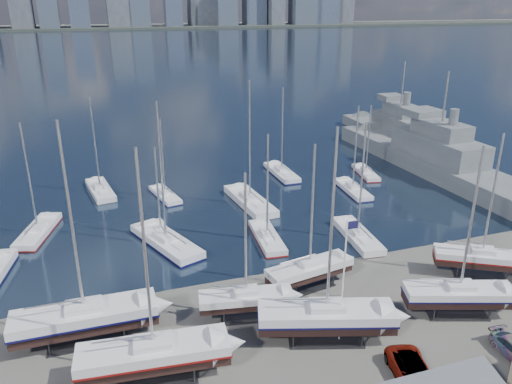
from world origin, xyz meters
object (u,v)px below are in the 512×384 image
object	(u,v)px
sailboat_cradle_0	(85,317)
naval_ship_east	(436,163)
flagpole	(345,274)
naval_ship_west	(397,135)

from	to	relation	value
sailboat_cradle_0	naval_ship_east	xyz separation A→B (m)	(56.20, 27.91, -0.55)
sailboat_cradle_0	flagpole	bearing A→B (deg)	-18.19
sailboat_cradle_0	flagpole	size ratio (longest dim) A/B	1.69
sailboat_cradle_0	naval_ship_west	size ratio (longest dim) A/B	0.49
naval_ship_west	flagpole	distance (m)	66.93
naval_ship_east	naval_ship_west	size ratio (longest dim) A/B	1.28
naval_ship_east	naval_ship_west	distance (m)	18.79
naval_ship_west	flagpole	size ratio (longest dim) A/B	3.48
naval_ship_east	naval_ship_west	bearing A→B (deg)	-15.56
flagpole	naval_ship_west	bearing A→B (deg)	52.54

